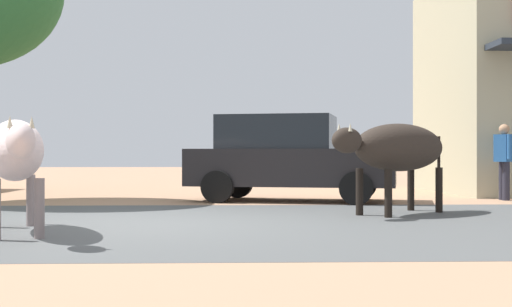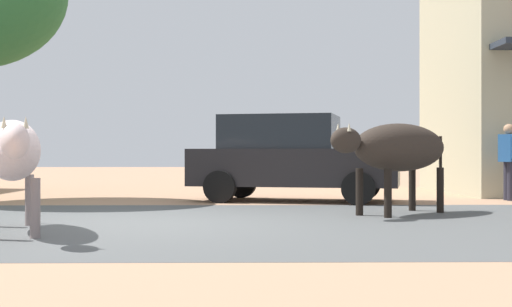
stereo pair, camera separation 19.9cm
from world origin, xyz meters
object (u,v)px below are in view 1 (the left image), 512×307
object	(u,v)px
cow_near_brown	(15,152)
pedestrian_by_shop	(504,156)
parked_hatchback_car	(288,157)
cow_far_dark	(398,148)

from	to	relation	value
cow_near_brown	pedestrian_by_shop	xyz separation A→B (m)	(7.79, 5.49, -0.06)
cow_near_brown	pedestrian_by_shop	size ratio (longest dim) A/B	1.80
parked_hatchback_car	pedestrian_by_shop	distance (m)	4.25
cow_far_dark	pedestrian_by_shop	xyz separation A→B (m)	(2.84, 3.10, -0.12)
parked_hatchback_car	cow_near_brown	world-z (taller)	parked_hatchback_car
parked_hatchback_car	cow_far_dark	size ratio (longest dim) A/B	1.86
cow_near_brown	cow_far_dark	bearing A→B (deg)	25.75
parked_hatchback_car	pedestrian_by_shop	size ratio (longest dim) A/B	2.81
pedestrian_by_shop	cow_far_dark	bearing A→B (deg)	-132.45
cow_far_dark	pedestrian_by_shop	size ratio (longest dim) A/B	1.51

